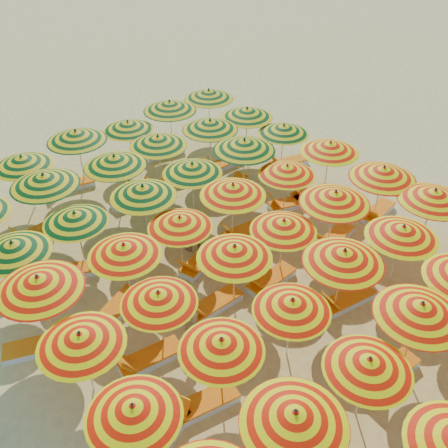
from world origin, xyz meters
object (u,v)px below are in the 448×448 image
Objects in this scene: lounger_28 at (222,164)px; umbrella_25 at (124,250)px; umbrella_7 at (295,418)px; lounger_9 at (347,300)px; umbrella_43 at (22,161)px; lounger_17 at (200,262)px; umbrella_27 at (233,190)px; lounger_21 at (5,299)px; lounger_4 at (389,373)px; beachgoer_a at (189,307)px; lounger_19 at (290,204)px; umbrella_23 at (383,173)px; umbrella_14 at (292,305)px; umbrella_46 at (170,106)px; umbrella_38 at (115,161)px; umbrella_35 at (284,129)px; umbrella_20 at (234,251)px; lounger_7 at (162,436)px; lounger_22 at (73,271)px; umbrella_47 at (209,94)px; umbrella_15 at (344,256)px; umbrella_41 at (247,113)px; umbrella_12 at (133,411)px; umbrella_26 at (180,222)px; umbrella_18 at (80,339)px; lounger_14 at (377,212)px; umbrella_40 at (210,125)px; umbrella_17 at (434,195)px; lounger_16 at (117,308)px; lounger_32 at (164,153)px; lounger_24 at (288,163)px; lounger_11 at (214,304)px; umbrella_22 at (335,197)px; umbrella_24 at (39,283)px; lounger_23 at (230,193)px; lounger_15 at (38,346)px; umbrella_32 at (143,191)px; lounger_10 at (149,358)px; umbrella_37 at (44,180)px; beachgoer_b at (190,231)px; umbrella_31 at (75,218)px; umbrella_19 at (159,297)px; umbrella_45 at (128,126)px; lounger_27 at (148,188)px; lounger_20 at (311,194)px; umbrella_13 at (221,345)px; umbrella_30 at (13,248)px; lounger_8 at (202,404)px; umbrella_28 at (287,170)px; umbrella_8 at (369,364)px; umbrella_16 at (403,232)px; umbrella_39 at (158,141)px.

umbrella_25 is at bearing 30.09° from lounger_28.
umbrella_7 is 1.49× the size of lounger_9.
umbrella_43 is 7.39m from lounger_17.
lounger_21 is (-7.11, 2.03, -1.88)m from umbrella_27.
beachgoer_a reaches higher than lounger_4.
lounger_28 is at bearing -69.96° from lounger_19.
umbrella_27 is (-4.48, 2.53, -0.08)m from umbrella_23.
umbrella_14 is 11.95m from umbrella_46.
umbrella_38 reaches higher than umbrella_7.
umbrella_35 is 9.26m from beachgoer_a.
lounger_7 is (-4.07, -2.23, -1.83)m from umbrella_20.
umbrella_47 is at bearing 51.61° from lounger_22.
umbrella_15 is 1.08× the size of umbrella_41.
umbrella_12 is 0.87× the size of umbrella_26.
umbrella_18 reaches higher than lounger_14.
umbrella_40 is (4.52, 4.20, 0.23)m from umbrella_26.
umbrella_23 reaches higher than umbrella_17.
lounger_16 is at bearing 66.77° from umbrella_12.
lounger_32 is (1.50, 6.37, -1.88)m from umbrella_27.
umbrella_40 is 3.80m from lounger_24.
lounger_11 is (-2.53, -2.11, -1.88)m from umbrella_27.
umbrella_22 is at bearing 14.10° from umbrella_12.
lounger_22 is at bearing 126.42° from umbrella_20.
umbrella_20 is 7.00m from lounger_21.
umbrella_24 is 8.78m from lounger_23.
umbrella_12 reaches higher than lounger_15.
umbrella_40 reaches higher than umbrella_32.
lounger_21 is 10.13m from lounger_28.
umbrella_25 is at bearing -152.82° from umbrella_41.
umbrella_24 is at bearing -3.70° from beachgoer_a.
umbrella_7 is 1.49× the size of lounger_10.
umbrella_37 is at bearing 136.23° from umbrella_17.
umbrella_43 is 8.72m from umbrella_47.
lounger_24 is 1.25× the size of beachgoer_b.
umbrella_19 is at bearing -89.11° from umbrella_31.
lounger_14 is at bearing -60.38° from umbrella_45.
umbrella_22 is at bearing 140.84° from lounger_16.
umbrella_35 reaches higher than lounger_27.
lounger_14 is 0.99× the size of lounger_20.
umbrella_30 is at bearing 110.24° from umbrella_13.
lounger_23 is (1.69, -4.37, -1.75)m from umbrella_45.
umbrella_13 is 8.89m from umbrella_23.
umbrella_14 is 0.76× the size of umbrella_20.
lounger_27 is at bearing 60.21° from umbrella_19.
umbrella_24 is 5.04m from lounger_8.
umbrella_28 is 9.13m from umbrella_30.
umbrella_8 is at bearing -49.17° from umbrella_13.
umbrella_35 is 1.33× the size of lounger_21.
umbrella_16 reaches higher than umbrella_12.
lounger_16 is at bearing -135.25° from umbrella_39.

